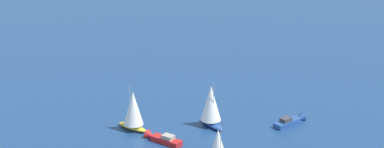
{
  "coord_description": "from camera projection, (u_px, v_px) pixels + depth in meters",
  "views": [
    {
      "loc": [
        111.52,
        -45.86,
        74.07
      ],
      "look_at": [
        0.33,
        -0.76,
        31.6
      ],
      "focal_mm": 65.81,
      "sensor_mm": 36.0,
      "label": 1
    }
  ],
  "objects": [
    {
      "name": "motorboat_far_stbd",
      "position": [
        162.0,
        139.0,
        174.27
      ],
      "size": [
        10.11,
        7.6,
        2.97
      ],
      "color": "#B21E1E",
      "rests_on": "ground_plane"
    },
    {
      "name": "sailboat_inshore",
      "position": [
        133.0,
        110.0,
        179.6
      ],
      "size": [
        9.26,
        7.1,
        11.87
      ],
      "color": "gold",
      "rests_on": "ground_plane"
    },
    {
      "name": "sailboat_mid_cluster",
      "position": [
        211.0,
        105.0,
        181.97
      ],
      "size": [
        9.93,
        6.0,
        12.44
      ],
      "color": "#23478C",
      "rests_on": "ground_plane"
    },
    {
      "name": "motorboat_far_port",
      "position": [
        291.0,
        121.0,
        184.63
      ],
      "size": [
        5.57,
        10.32,
        2.91
      ],
      "color": "#23478C",
      "rests_on": "ground_plane"
    }
  ]
}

